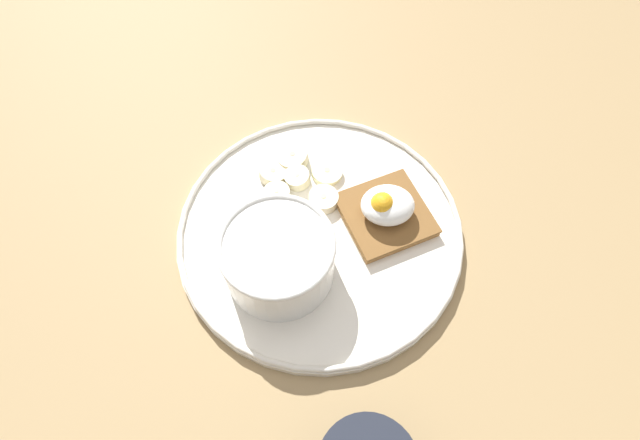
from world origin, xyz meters
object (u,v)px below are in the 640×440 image
Objects in this scene: banana_slice_front at (324,199)px; banana_slice_inner at (327,172)px; banana_slice_left at (297,178)px; banana_slice_right at (273,173)px; toast_slice at (386,215)px; banana_slice_back at (293,157)px; banana_slice_outer at (277,194)px; poached_egg at (387,205)px; oatmeal_bowl at (278,257)px.

banana_slice_inner is (0.58, 3.80, -0.15)cm from banana_slice_front.
banana_slice_right is at bearing 162.61° from banana_slice_left.
banana_slice_back is at bearing 140.62° from toast_slice.
banana_slice_outer is (-5.73, -2.94, 0.17)cm from banana_slice_inner.
toast_slice is at bearing -28.78° from banana_slice_left.
toast_slice and banana_slice_inner have the same top height.
banana_slice_left and banana_slice_right have the same top height.
poached_egg reaches higher than banana_slice_front.
banana_slice_back is (-0.48, 2.97, 0.01)cm from banana_slice_left.
banana_slice_left is (2.01, 11.08, -2.44)cm from oatmeal_bowl.
banana_slice_front is 1.01× the size of banana_slice_back.
toast_slice is at bearing -14.93° from banana_slice_outer.
banana_slice_inner is (3.41, 0.88, -0.26)cm from banana_slice_left.
banana_slice_left is 0.81× the size of banana_slice_back.
poached_egg is at bearing -15.29° from banana_slice_outer.
oatmeal_bowl is 9.82cm from banana_slice_front.
toast_slice is at bearing -39.38° from banana_slice_back.
oatmeal_bowl is at bearing -96.22° from banana_slice_back.
banana_slice_right is (-0.73, 11.94, -2.51)cm from oatmeal_bowl.
banana_slice_right reaches higher than banana_slice_inner.
banana_slice_outer is at bearing 164.71° from poached_egg.
banana_slice_front is 6.75cm from banana_slice_back.
banana_slice_inner is at bearing 0.22° from banana_slice_right.
oatmeal_bowl is 11.52cm from banana_slice_left.
banana_slice_front is 3.85cm from banana_slice_inner.
banana_slice_right is 2.94cm from banana_slice_outer.
banana_slice_right is (-5.57, 3.78, 0.04)cm from banana_slice_front.
banana_slice_left reaches higher than banana_slice_front.
oatmeal_bowl is 3.01× the size of banana_slice_left.
banana_slice_front is 1.25× the size of banana_slice_left.
banana_slice_left is at bearing 41.50° from banana_slice_outer.
oatmeal_bowl is at bearing -152.83° from poached_egg.
toast_slice is 2.44× the size of banana_slice_front.
banana_slice_back is at bearing 83.78° from oatmeal_bowl.
oatmeal_bowl is 2.87× the size of banana_slice_outer.
poached_egg is (-0.11, -0.05, 2.06)cm from toast_slice.
banana_slice_front is at bearing -60.65° from banana_slice_back.
poached_egg is 1.23× the size of banana_slice_back.
banana_slice_front is at bearing -45.93° from banana_slice_left.
banana_slice_left is 0.95× the size of banana_slice_outer.
banana_slice_left is at bearing -80.77° from banana_slice_back.
oatmeal_bowl is at bearing -100.29° from banana_slice_left.
banana_slice_left reaches higher than banana_slice_outer.
banana_slice_back reaches higher than toast_slice.
banana_slice_back is at bearing 69.87° from banana_slice_outer.
banana_slice_left is 3.53cm from banana_slice_inner.
banana_slice_right is at bearing 93.51° from oatmeal_bowl.
poached_egg is at bearing -29.29° from banana_slice_left.
poached_egg reaches higher than banana_slice_back.
banana_slice_front is 4.07cm from banana_slice_left.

